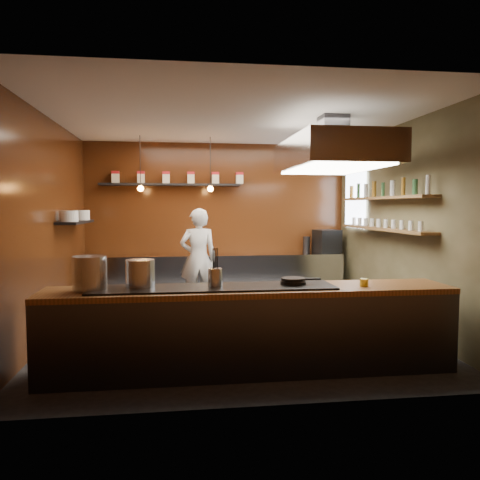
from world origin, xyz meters
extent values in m
plane|color=black|center=(0.00, 0.00, 0.00)|extent=(5.00, 5.00, 0.00)
plane|color=#3D1E0B|center=(0.00, 2.50, 1.50)|extent=(5.00, 0.00, 5.00)
plane|color=#3D1E0B|center=(-2.50, 0.00, 1.50)|extent=(0.00, 5.00, 5.00)
plane|color=#413D25|center=(2.50, 0.00, 1.50)|extent=(0.00, 5.00, 5.00)
plane|color=silver|center=(0.00, 0.00, 3.00)|extent=(5.00, 5.00, 0.00)
plane|color=white|center=(2.45, 1.70, 1.90)|extent=(0.00, 1.00, 1.00)
cube|color=silver|center=(0.00, 2.17, 0.45)|extent=(4.60, 0.65, 0.90)
cube|color=#38383D|center=(0.00, -1.60, 0.43)|extent=(4.40, 0.70, 0.86)
cube|color=brown|center=(0.00, -1.60, 0.89)|extent=(4.40, 0.72, 0.06)
cube|color=black|center=(-0.40, -1.60, 0.93)|extent=(2.60, 0.55, 0.02)
cube|color=black|center=(-0.90, 2.36, 2.20)|extent=(2.60, 0.26, 0.04)
cube|color=black|center=(-2.34, 1.00, 1.55)|extent=(0.30, 1.40, 0.04)
cube|color=brown|center=(2.34, 0.30, 1.92)|extent=(0.26, 2.80, 0.04)
cube|color=brown|center=(2.34, 0.30, 1.45)|extent=(0.26, 2.80, 0.04)
cube|color=#38383D|center=(1.30, -0.40, 2.85)|extent=(0.35, 0.35, 0.30)
cube|color=silver|center=(1.30, -0.40, 2.50)|extent=(1.20, 2.00, 0.40)
cube|color=white|center=(1.30, -0.40, 2.29)|extent=(1.00, 1.80, 0.02)
cylinder|color=black|center=(-1.40, 1.70, 2.55)|extent=(0.01, 0.01, 0.90)
sphere|color=orange|center=(-1.40, 1.70, 2.10)|extent=(0.10, 0.10, 0.10)
cylinder|color=black|center=(-0.20, 1.70, 2.55)|extent=(0.01, 0.01, 0.90)
sphere|color=orange|center=(-0.20, 1.70, 2.10)|extent=(0.10, 0.10, 0.10)
cube|color=beige|center=(-1.90, 2.36, 2.31)|extent=(0.13, 0.13, 0.17)
cube|color=#AF151C|center=(-1.90, 2.36, 2.42)|extent=(0.13, 0.13, 0.05)
cube|color=beige|center=(-1.44, 2.36, 2.31)|extent=(0.13, 0.13, 0.17)
cube|color=#AF151C|center=(-1.44, 2.36, 2.42)|extent=(0.13, 0.13, 0.05)
cube|color=beige|center=(-0.98, 2.36, 2.31)|extent=(0.13, 0.13, 0.17)
cube|color=#AF151C|center=(-0.98, 2.36, 2.42)|extent=(0.13, 0.13, 0.05)
cube|color=beige|center=(-0.52, 2.36, 2.31)|extent=(0.13, 0.13, 0.17)
cube|color=#AF151C|center=(-0.52, 2.36, 2.42)|extent=(0.14, 0.13, 0.05)
cube|color=beige|center=(-0.06, 2.36, 2.31)|extent=(0.13, 0.13, 0.17)
cube|color=#AF151C|center=(-0.06, 2.36, 2.42)|extent=(0.14, 0.13, 0.05)
cube|color=beige|center=(0.40, 2.36, 2.31)|extent=(0.13, 0.13, 0.17)
cube|color=#AF151C|center=(0.40, 2.36, 2.42)|extent=(0.14, 0.13, 0.05)
cylinder|color=white|center=(-2.34, 0.55, 1.65)|extent=(0.26, 0.26, 0.16)
cylinder|color=white|center=(-2.34, 1.45, 1.65)|extent=(0.26, 0.26, 0.16)
cylinder|color=silver|center=(2.34, -1.00, 2.06)|extent=(0.06, 0.06, 0.24)
cylinder|color=#2D5933|center=(2.34, -0.68, 2.06)|extent=(0.06, 0.06, 0.24)
cylinder|color=#8C601E|center=(2.34, -0.35, 2.06)|extent=(0.06, 0.06, 0.24)
cylinder|color=silver|center=(2.34, -0.02, 2.06)|extent=(0.06, 0.06, 0.24)
cylinder|color=#2D5933|center=(2.34, 0.30, 2.06)|extent=(0.06, 0.06, 0.24)
cylinder|color=#8C601E|center=(2.34, 0.62, 2.06)|extent=(0.06, 0.06, 0.24)
cylinder|color=silver|center=(2.34, 0.95, 2.06)|extent=(0.06, 0.06, 0.24)
cylinder|color=#2D5933|center=(2.34, 1.27, 2.06)|extent=(0.06, 0.06, 0.24)
cylinder|color=#8C601E|center=(2.34, 1.60, 2.06)|extent=(0.06, 0.06, 0.24)
cylinder|color=silver|center=(2.34, -0.85, 1.53)|extent=(0.07, 0.07, 0.13)
cylinder|color=silver|center=(2.34, -0.59, 1.53)|extent=(0.07, 0.07, 0.13)
cylinder|color=silver|center=(2.34, -0.34, 1.53)|extent=(0.07, 0.07, 0.13)
cylinder|color=silver|center=(2.34, -0.08, 1.53)|extent=(0.07, 0.07, 0.13)
cylinder|color=silver|center=(2.34, 0.17, 1.53)|extent=(0.07, 0.07, 0.13)
cylinder|color=silver|center=(2.34, 0.43, 1.53)|extent=(0.07, 0.07, 0.13)
cylinder|color=silver|center=(2.34, 0.68, 1.53)|extent=(0.07, 0.07, 0.13)
cylinder|color=silver|center=(2.34, 0.94, 1.53)|extent=(0.07, 0.07, 0.13)
cylinder|color=silver|center=(2.34, 1.19, 1.53)|extent=(0.07, 0.07, 0.13)
cylinder|color=silver|center=(2.34, 1.45, 1.53)|extent=(0.07, 0.07, 0.13)
cylinder|color=#B1B3B8|center=(-1.68, -1.58, 1.11)|extent=(0.36, 0.36, 0.34)
cylinder|color=#B9BCC1|center=(-1.17, -1.51, 1.08)|extent=(0.31, 0.31, 0.29)
cylinder|color=#B7BABE|center=(-0.38, -1.60, 1.04)|extent=(0.19, 0.19, 0.19)
cylinder|color=black|center=(0.48, -1.56, 0.96)|extent=(0.28, 0.28, 0.04)
cylinder|color=black|center=(0.48, -1.56, 0.99)|extent=(0.26, 0.26, 0.04)
cylinder|color=black|center=(0.70, -1.56, 0.99)|extent=(0.18, 0.03, 0.02)
cylinder|color=yellow|center=(1.24, -1.69, 0.96)|extent=(0.10, 0.10, 0.08)
cube|color=black|center=(2.10, 2.24, 1.12)|extent=(0.51, 0.50, 0.44)
imported|color=white|center=(-0.42, 1.62, 0.88)|extent=(0.65, 0.44, 1.76)
camera|label=1|loc=(-0.77, -6.52, 1.79)|focal=35.00mm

